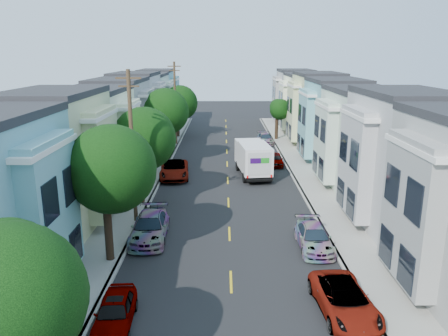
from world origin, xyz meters
name	(u,v)px	position (x,y,z in m)	size (l,w,h in m)	color
ground	(229,234)	(0.00, 0.00, 0.00)	(160.00, 160.00, 0.00)	black
road_slab	(227,172)	(0.00, 15.00, 0.01)	(12.00, 70.00, 0.02)	black
curb_left	(165,171)	(-6.05, 15.00, 0.07)	(0.30, 70.00, 0.15)	gray
curb_right	(290,171)	(6.05, 15.00, 0.07)	(0.30, 70.00, 0.15)	gray
sidewalk_left	(151,171)	(-7.35, 15.00, 0.07)	(2.60, 70.00, 0.15)	gray
sidewalk_right	(303,171)	(7.35, 15.00, 0.07)	(2.60, 70.00, 0.15)	gray
centerline	(227,172)	(0.00, 15.00, 0.00)	(0.12, 70.00, 0.01)	gold
townhouse_row_left	(112,172)	(-11.15, 15.00, 0.00)	(5.00, 70.00, 8.50)	silver
townhouse_row_right	(343,172)	(11.15, 15.00, 0.00)	(5.00, 70.00, 8.50)	silver
tree_a	(4,300)	(-6.30, -15.19, 4.63)	(4.28, 4.28, 6.79)	black
tree_b	(110,170)	(-6.30, -3.74, 5.23)	(4.70, 4.70, 7.61)	black
tree_c	(143,139)	(-6.30, 5.83, 5.00)	(4.70, 4.70, 7.37)	black
tree_d	(164,112)	(-6.30, 18.02, 5.42)	(4.70, 4.70, 7.80)	black
tree_e	(179,103)	(-6.30, 33.11, 4.66)	(4.70, 4.70, 7.02)	black
tree_far_r	(279,110)	(6.89, 31.16, 3.97)	(2.73, 2.73, 5.40)	black
utility_pole_near	(132,148)	(-6.30, 2.00, 5.15)	(1.60, 0.26, 10.00)	#42301E
utility_pole_far	(175,103)	(-6.30, 28.00, 5.15)	(1.60, 0.26, 10.00)	#42301E
fedex_truck	(253,157)	(2.35, 13.66, 1.76)	(2.52, 6.55, 3.14)	white
lead_sedan	(246,149)	(2.18, 22.41, 0.63)	(1.34, 3.80, 1.27)	black
parked_left_b	(115,312)	(-4.90, -9.62, 0.65)	(1.53, 4.00, 1.30)	black
parked_left_c	(150,227)	(-4.90, -0.73, 0.76)	(2.13, 5.06, 1.52)	#9293A8
parked_left_d	(174,170)	(-4.90, 12.96, 0.77)	(2.54, 5.51, 1.53)	#5C1011
parked_right_a	(344,300)	(4.90, -8.76, 0.66)	(2.20, 4.77, 1.32)	#585C5F
parked_right_b	(314,238)	(4.90, -2.08, 0.65)	(1.83, 4.36, 1.31)	silver
parked_right_c	(275,160)	(4.90, 17.45, 0.63)	(1.49, 3.89, 1.26)	black
parked_right_d	(265,139)	(4.90, 28.67, 0.63)	(1.75, 4.17, 1.25)	black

